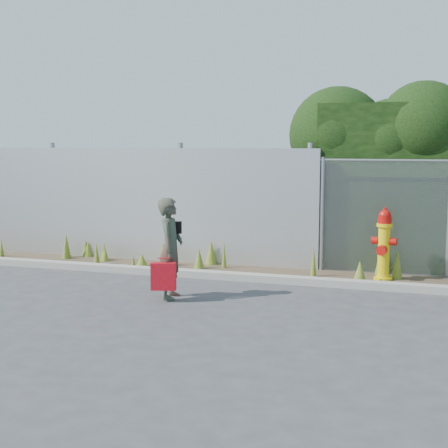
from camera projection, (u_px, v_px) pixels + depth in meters
name	position (u px, v px, depth m)	size (l,w,h in m)	color
ground	(215.00, 308.00, 8.75)	(80.00, 80.00, 0.00)	#3B3B3E
curb	(248.00, 277.00, 10.45)	(16.00, 0.22, 0.12)	gray
weed_strip	(229.00, 264.00, 11.25)	(16.00, 1.29, 0.53)	#433526
corrugated_fence	(106.00, 203.00, 12.40)	(8.50, 0.21, 2.30)	#BABDC2
fire_hydrant	(384.00, 246.00, 10.37)	(0.41, 0.37, 1.23)	yellow
woman	(170.00, 248.00, 9.21)	(0.55, 0.36, 1.50)	#0F6243
red_tote_bag	(163.00, 276.00, 9.02)	(0.36, 0.13, 0.47)	#A20D09
black_shoulder_bag	(174.00, 227.00, 9.32)	(0.24, 0.10, 0.18)	black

